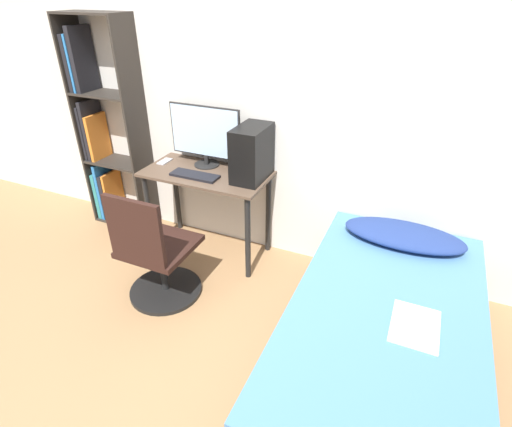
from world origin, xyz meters
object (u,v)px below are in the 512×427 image
at_px(monitor, 205,134).
at_px(pc_tower, 252,153).
at_px(bookshelf, 103,135).
at_px(bed, 380,341).
at_px(keyboard, 195,175).
at_px(office_chair, 156,260).

height_order(monitor, pc_tower, monitor).
bearing_deg(bookshelf, monitor, 1.29).
bearing_deg(bed, keyboard, 158.81).
relative_size(bed, monitor, 3.14).
distance_m(bookshelf, office_chair, 1.45).
relative_size(bookshelf, office_chair, 2.07).
bearing_deg(pc_tower, bookshelf, 177.64).
relative_size(office_chair, keyboard, 2.31).
xyz_separation_m(monitor, keyboard, (0.03, -0.24, -0.26)).
bearing_deg(office_chair, bed, -1.06).
distance_m(bed, keyboard, 1.78).
bearing_deg(office_chair, keyboard, 90.11).
height_order(office_chair, keyboard, office_chair).
distance_m(bookshelf, bed, 2.87).
bearing_deg(office_chair, monitor, 92.13).
distance_m(bookshelf, monitor, 1.07).
relative_size(monitor, keyboard, 1.59).
relative_size(monitor, pc_tower, 1.52).
height_order(bookshelf, keyboard, bookshelf).
xyz_separation_m(office_chair, monitor, (-0.03, 0.83, 0.67)).
bearing_deg(monitor, bookshelf, -178.71).
bearing_deg(bed, pc_tower, 146.60).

